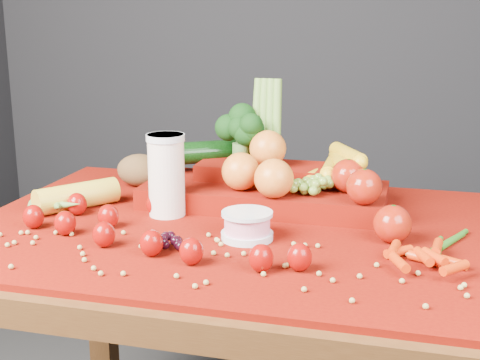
% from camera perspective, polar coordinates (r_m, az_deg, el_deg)
% --- Properties ---
extents(table, '(1.10, 0.80, 0.75)m').
position_cam_1_polar(table, '(1.37, -0.22, -8.15)').
color(table, '#3A1F0D').
rests_on(table, ground).
extents(red_cloth, '(1.05, 0.75, 0.01)m').
position_cam_1_polar(red_cloth, '(1.33, -0.22, -4.13)').
color(red_cloth, '#6B0F03').
rests_on(red_cloth, table).
extents(milk_glass, '(0.08, 0.08, 0.17)m').
position_cam_1_polar(milk_glass, '(1.38, -6.31, 0.67)').
color(milk_glass, silver).
rests_on(milk_glass, red_cloth).
extents(yogurt_bowl, '(0.10, 0.10, 0.05)m').
position_cam_1_polar(yogurt_bowl, '(1.24, 0.61, -3.81)').
color(yogurt_bowl, silver).
rests_on(yogurt_bowl, red_cloth).
extents(strawberry_scatter, '(0.58, 0.28, 0.05)m').
position_cam_1_polar(strawberry_scatter, '(1.25, -8.58, -4.05)').
color(strawberry_scatter, maroon).
rests_on(strawberry_scatter, red_cloth).
extents(dark_grape_cluster, '(0.06, 0.05, 0.03)m').
position_cam_1_polar(dark_grape_cluster, '(1.21, -5.54, -5.20)').
color(dark_grape_cluster, black).
rests_on(dark_grape_cluster, red_cloth).
extents(soybean_scatter, '(0.84, 0.24, 0.01)m').
position_cam_1_polar(soybean_scatter, '(1.15, -2.87, -6.74)').
color(soybean_scatter, tan).
rests_on(soybean_scatter, red_cloth).
extents(corn_ear, '(0.25, 0.26, 0.06)m').
position_cam_1_polar(corn_ear, '(1.45, -14.84, -1.88)').
color(corn_ear, gold).
rests_on(corn_ear, red_cloth).
extents(potato, '(0.11, 0.08, 0.08)m').
position_cam_1_polar(potato, '(1.62, -8.51, 0.83)').
color(potato, '#54391D').
rests_on(potato, red_cloth).
extents(baby_carrot_pile, '(0.18, 0.17, 0.03)m').
position_cam_1_polar(baby_carrot_pile, '(1.16, 15.33, -6.48)').
color(baby_carrot_pile, red).
rests_on(baby_carrot_pile, red_cloth).
extents(green_bean_pile, '(0.14, 0.12, 0.01)m').
position_cam_1_polar(green_bean_pile, '(1.28, 17.32, -5.12)').
color(green_bean_pile, '#266016').
rests_on(green_bean_pile, red_cloth).
extents(produce_mound, '(0.59, 0.38, 0.27)m').
position_cam_1_polar(produce_mound, '(1.45, 2.79, 0.16)').
color(produce_mound, '#6B0F03').
rests_on(produce_mound, red_cloth).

